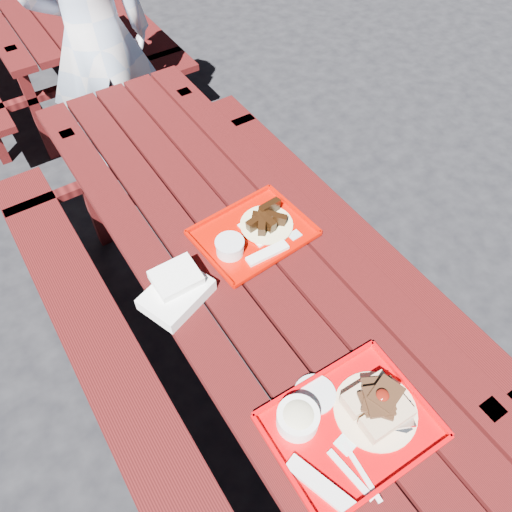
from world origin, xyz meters
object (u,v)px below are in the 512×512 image
Objects in this scene: person at (95,39)px; far_tray at (253,234)px; picnic_table_near at (236,272)px; near_tray at (347,418)px; picnic_table_far at (25,1)px.

far_tray is at bearing 99.60° from person.
far_tray is 0.26× the size of person.
picnic_table_near is 5.19× the size of near_tray.
picnic_table_near is at bearing -90.00° from picnic_table_far.
far_tray is (0.07, -2.82, 0.21)m from picnic_table_far.
person is (0.07, -1.31, 0.29)m from picnic_table_far.
near_tray is 0.75m from far_tray.
picnic_table_far is 5.19× the size of near_tray.
picnic_table_near is 0.79m from near_tray.
near_tray is at bearing 95.63° from person.
far_tray reaches higher than picnic_table_far.
picnic_table_near is 5.52× the size of far_tray.
person is (0.00, 1.51, 0.08)m from far_tray.
far_tray is (0.07, -0.02, 0.21)m from picnic_table_near.
near_tray reaches higher than far_tray.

